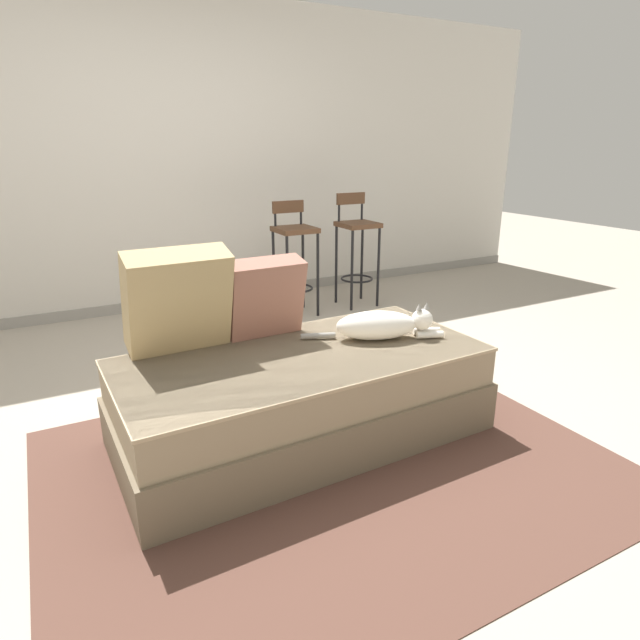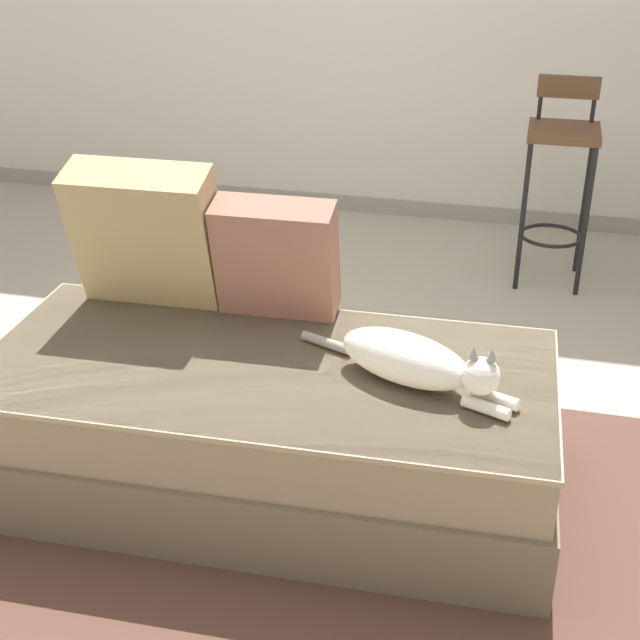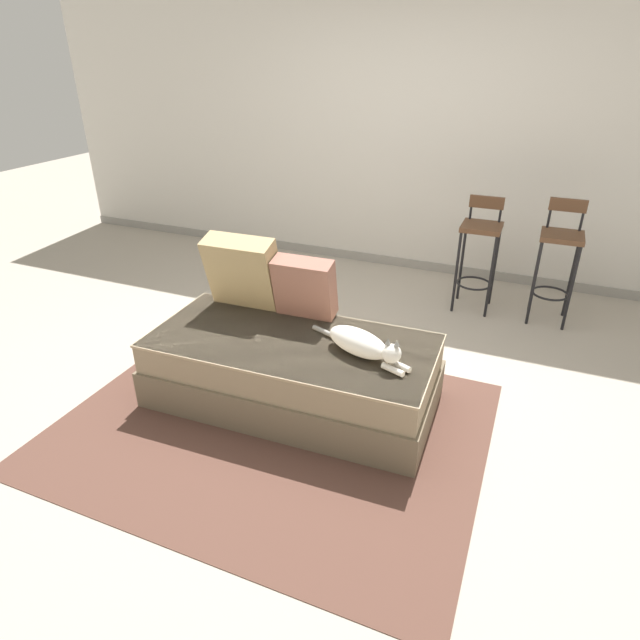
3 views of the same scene
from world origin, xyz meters
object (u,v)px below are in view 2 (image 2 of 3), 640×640
couch (267,424)px  throw_pillow_corner (147,234)px  cat (414,361)px  bar_stool_near_window (560,164)px  throw_pillow_middle (276,258)px

couch → throw_pillow_corner: bearing=147.9°
cat → bar_stool_near_window: bearing=78.1°
throw_pillow_corner → bar_stool_near_window: size_ratio=0.54×
throw_pillow_middle → cat: bearing=-33.0°
throw_pillow_corner → couch: bearing=-32.1°
couch → cat: (0.46, -0.00, 0.30)m
bar_stool_near_window → throw_pillow_middle: bearing=-120.4°
couch → bar_stool_near_window: size_ratio=1.90×
throw_pillow_middle → couch: bearing=-80.5°
throw_pillow_middle → bar_stool_near_window: bar_stool_near_window is taller
throw_pillow_corner → bar_stool_near_window: (1.36, 1.57, -0.12)m
throw_pillow_corner → throw_pillow_middle: 0.45m
throw_pillow_corner → cat: bearing=-18.4°
throw_pillow_middle → cat: size_ratio=0.60×
throw_pillow_corner → bar_stool_near_window: throw_pillow_corner is taller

